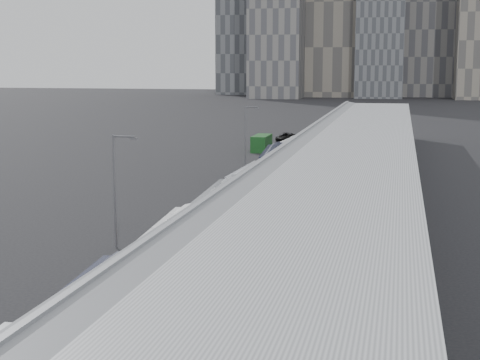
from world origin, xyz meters
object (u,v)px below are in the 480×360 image
(bus_8, at_px, (316,137))
(street_lamp_far, at_px, (247,132))
(bus_3, at_px, (221,213))
(bus_7, at_px, (303,146))
(bus_1, at_px, (88,327))
(bus_6, at_px, (295,154))
(street_lamp_near, at_px, (117,183))
(shipping_container, at_px, (262,143))
(bus_9, at_px, (323,130))
(bus_4, at_px, (252,186))
(bus_2, at_px, (173,250))
(bus_5, at_px, (275,166))
(suv, at_px, (286,137))

(bus_8, height_order, street_lamp_far, street_lamp_far)
(bus_8, relative_size, street_lamp_far, 1.51)
(bus_3, distance_m, bus_7, 55.69)
(bus_1, height_order, bus_6, bus_6)
(street_lamp_near, bearing_deg, shipping_container, 90.86)
(street_lamp_near, height_order, street_lamp_far, street_lamp_near)
(bus_9, xyz_separation_m, shipping_container, (-7.78, -23.87, -0.20))
(bus_4, relative_size, bus_8, 0.99)
(bus_2, height_order, bus_5, bus_5)
(street_lamp_near, bearing_deg, bus_1, -72.04)
(bus_5, height_order, bus_9, bus_5)
(bus_7, distance_m, street_lamp_far, 16.54)
(bus_6, relative_size, bus_8, 1.09)
(bus_1, height_order, bus_4, bus_1)
(bus_5, xyz_separation_m, bus_6, (0.72, 13.42, 0.03))
(bus_2, height_order, street_lamp_far, street_lamp_far)
(bus_2, xyz_separation_m, bus_6, (0.64, 56.52, 0.17))
(bus_7, distance_m, suv, 21.97)
(street_lamp_far, bearing_deg, bus_4, -76.92)
(street_lamp_near, bearing_deg, bus_4, 74.20)
(bus_9, bearing_deg, street_lamp_far, -101.90)
(bus_5, distance_m, suv, 47.01)
(bus_2, distance_m, bus_9, 96.65)
(bus_9, relative_size, street_lamp_near, 1.39)
(bus_6, xyz_separation_m, shipping_container, (-8.00, 16.26, -0.39))
(bus_1, bearing_deg, street_lamp_near, 103.41)
(street_lamp_far, bearing_deg, suv, 89.89)
(bus_4, xyz_separation_m, suv, (-5.91, 61.70, -0.80))
(bus_2, bearing_deg, bus_9, 85.49)
(bus_9, relative_size, street_lamp_far, 1.46)
(bus_6, height_order, street_lamp_near, street_lamp_near)
(street_lamp_far, distance_m, suv, 36.23)
(bus_1, relative_size, bus_4, 1.03)
(bus_5, xyz_separation_m, suv, (-5.80, 46.64, -0.91))
(bus_5, bearing_deg, bus_7, 83.78)
(shipping_container, bearing_deg, street_lamp_far, -85.35)
(bus_4, xyz_separation_m, street_lamp_near, (-6.38, -22.56, 3.65))
(bus_2, xyz_separation_m, bus_4, (0.03, 28.05, 0.03))
(bus_7, bearing_deg, bus_3, -90.47)
(bus_4, bearing_deg, bus_5, 92.39)
(bus_1, relative_size, bus_8, 1.02)
(bus_1, distance_m, street_lamp_near, 22.70)
(bus_5, relative_size, shipping_container, 2.05)
(bus_2, bearing_deg, bus_3, 84.57)
(bus_8, distance_m, shipping_container, 13.44)
(bus_9, bearing_deg, bus_4, -93.78)
(bus_4, relative_size, street_lamp_far, 1.50)
(bus_4, relative_size, shipping_container, 1.90)
(bus_4, height_order, bus_9, bus_4)
(bus_1, height_order, bus_9, bus_1)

